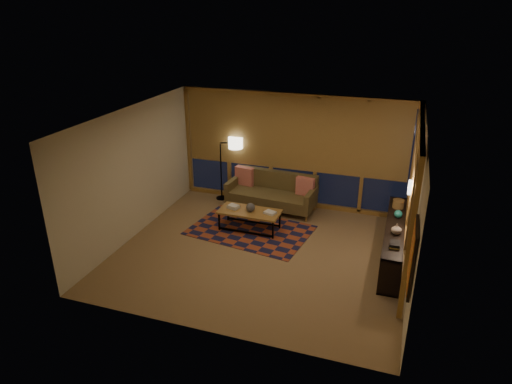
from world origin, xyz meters
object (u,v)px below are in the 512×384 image
(coffee_table, at_px, (250,220))
(bookshelf, at_px, (395,241))
(sofa, at_px, (271,192))
(floor_lamp, at_px, (221,169))

(coffee_table, distance_m, bookshelf, 3.03)
(bookshelf, bearing_deg, sofa, 154.73)
(floor_lamp, bearing_deg, sofa, -27.87)
(coffee_table, relative_size, floor_lamp, 0.83)
(coffee_table, height_order, floor_lamp, floor_lamp)
(coffee_table, xyz_separation_m, floor_lamp, (-1.22, 1.36, 0.58))
(sofa, distance_m, coffee_table, 1.18)
(coffee_table, xyz_separation_m, bookshelf, (3.02, -0.21, 0.12))
(bookshelf, bearing_deg, coffee_table, 176.10)
(coffee_table, relative_size, bookshelf, 0.48)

